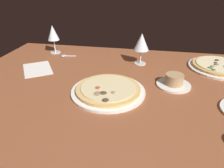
{
  "coord_description": "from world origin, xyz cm",
  "views": [
    {
      "loc": [
        13.04,
        -78.52,
        48.48
      ],
      "look_at": [
        -1.26,
        -2.18,
        7.0
      ],
      "focal_mm": 32.96,
      "sensor_mm": 36.0,
      "label": 1
    }
  ],
  "objects_px": {
    "ramekin_on_saucer": "(174,81)",
    "spoon": "(65,56)",
    "wine_glass_far": "(141,43)",
    "wine_glass_near": "(53,34)",
    "paper_menu": "(37,69)",
    "pizza_main": "(108,90)",
    "pizza_side": "(219,66)"
  },
  "relations": [
    {
      "from": "paper_menu",
      "to": "spoon",
      "type": "xyz_separation_m",
      "value": [
        0.07,
        0.21,
        0.0
      ]
    },
    {
      "from": "pizza_main",
      "to": "pizza_side",
      "type": "bearing_deg",
      "value": 33.92
    },
    {
      "from": "pizza_main",
      "to": "wine_glass_near",
      "type": "height_order",
      "value": "wine_glass_near"
    },
    {
      "from": "pizza_main",
      "to": "wine_glass_far",
      "type": "relative_size",
      "value": 1.83
    },
    {
      "from": "wine_glass_far",
      "to": "paper_menu",
      "type": "xyz_separation_m",
      "value": [
        -0.53,
        -0.18,
        -0.12
      ]
    },
    {
      "from": "pizza_main",
      "to": "wine_glass_far",
      "type": "height_order",
      "value": "wine_glass_far"
    },
    {
      "from": "wine_glass_far",
      "to": "spoon",
      "type": "height_order",
      "value": "wine_glass_far"
    },
    {
      "from": "ramekin_on_saucer",
      "to": "paper_menu",
      "type": "distance_m",
      "value": 0.7
    },
    {
      "from": "wine_glass_near",
      "to": "spoon",
      "type": "distance_m",
      "value": 0.16
    },
    {
      "from": "wine_glass_far",
      "to": "wine_glass_near",
      "type": "bearing_deg",
      "value": 170.96
    },
    {
      "from": "pizza_side",
      "to": "paper_menu",
      "type": "height_order",
      "value": "pizza_side"
    },
    {
      "from": "pizza_side",
      "to": "ramekin_on_saucer",
      "type": "height_order",
      "value": "ramekin_on_saucer"
    },
    {
      "from": "wine_glass_near",
      "to": "paper_menu",
      "type": "distance_m",
      "value": 0.29
    },
    {
      "from": "wine_glass_near",
      "to": "ramekin_on_saucer",
      "type": "bearing_deg",
      "value": -24.17
    },
    {
      "from": "pizza_main",
      "to": "pizza_side",
      "type": "height_order",
      "value": "same"
    },
    {
      "from": "wine_glass_far",
      "to": "spoon",
      "type": "xyz_separation_m",
      "value": [
        -0.46,
        0.03,
        -0.12
      ]
    },
    {
      "from": "spoon",
      "to": "pizza_side",
      "type": "bearing_deg",
      "value": -1.24
    },
    {
      "from": "pizza_main",
      "to": "wine_glass_far",
      "type": "distance_m",
      "value": 0.38
    },
    {
      "from": "wine_glass_near",
      "to": "pizza_side",
      "type": "bearing_deg",
      "value": -4.49
    },
    {
      "from": "pizza_side",
      "to": "ramekin_on_saucer",
      "type": "distance_m",
      "value": 0.35
    },
    {
      "from": "wine_glass_near",
      "to": "paper_menu",
      "type": "bearing_deg",
      "value": -86.35
    },
    {
      "from": "ramekin_on_saucer",
      "to": "paper_menu",
      "type": "relative_size",
      "value": 0.8
    },
    {
      "from": "spoon",
      "to": "wine_glass_far",
      "type": "bearing_deg",
      "value": -3.76
    },
    {
      "from": "pizza_side",
      "to": "paper_menu",
      "type": "distance_m",
      "value": 0.97
    },
    {
      "from": "pizza_side",
      "to": "wine_glass_near",
      "type": "distance_m",
      "value": 0.98
    },
    {
      "from": "pizza_main",
      "to": "wine_glass_near",
      "type": "relative_size",
      "value": 1.82
    },
    {
      "from": "ramekin_on_saucer",
      "to": "wine_glass_near",
      "type": "distance_m",
      "value": 0.79
    },
    {
      "from": "ramekin_on_saucer",
      "to": "spoon",
      "type": "relative_size",
      "value": 1.61
    },
    {
      "from": "pizza_main",
      "to": "pizza_side",
      "type": "distance_m",
      "value": 0.64
    },
    {
      "from": "pizza_main",
      "to": "ramekin_on_saucer",
      "type": "relative_size",
      "value": 2.07
    },
    {
      "from": "ramekin_on_saucer",
      "to": "wine_glass_far",
      "type": "relative_size",
      "value": 0.89
    },
    {
      "from": "pizza_side",
      "to": "wine_glass_near",
      "type": "xyz_separation_m",
      "value": [
        -0.97,
        0.08,
        0.11
      ]
    }
  ]
}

